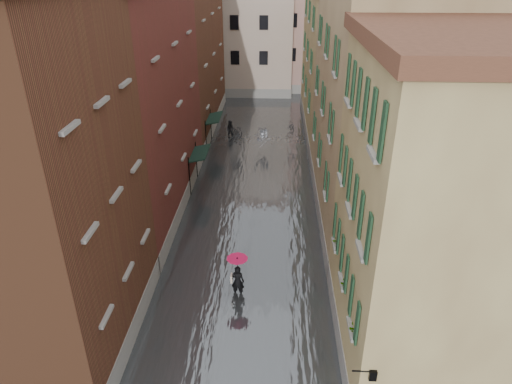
# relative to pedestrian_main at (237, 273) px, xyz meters

# --- Properties ---
(ground) EXTENTS (120.00, 120.00, 0.00)m
(ground) POSITION_rel_pedestrian_main_xyz_m (0.15, -0.85, -1.25)
(ground) COLOR #59595B
(ground) RESTS_ON ground
(floodwater) EXTENTS (10.00, 60.00, 0.20)m
(floodwater) POSITION_rel_pedestrian_main_xyz_m (0.15, 12.15, -1.15)
(floodwater) COLOR #474B4F
(floodwater) RESTS_ON ground
(building_left_near) EXTENTS (6.00, 8.00, 13.00)m
(building_left_near) POSITION_rel_pedestrian_main_xyz_m (-6.85, -2.85, 5.25)
(building_left_near) COLOR brown
(building_left_near) RESTS_ON ground
(building_left_mid) EXTENTS (6.00, 14.00, 12.50)m
(building_left_mid) POSITION_rel_pedestrian_main_xyz_m (-6.85, 8.15, 5.00)
(building_left_mid) COLOR maroon
(building_left_mid) RESTS_ON ground
(building_left_far) EXTENTS (6.00, 16.00, 14.00)m
(building_left_far) POSITION_rel_pedestrian_main_xyz_m (-6.85, 23.15, 5.75)
(building_left_far) COLOR brown
(building_left_far) RESTS_ON ground
(building_right_near) EXTENTS (6.00, 8.00, 11.50)m
(building_right_near) POSITION_rel_pedestrian_main_xyz_m (7.15, -2.85, 4.50)
(building_right_near) COLOR #937A4C
(building_right_near) RESTS_ON ground
(building_right_mid) EXTENTS (6.00, 14.00, 13.00)m
(building_right_mid) POSITION_rel_pedestrian_main_xyz_m (7.15, 8.15, 5.25)
(building_right_mid) COLOR tan
(building_right_mid) RESTS_ON ground
(building_right_far) EXTENTS (6.00, 16.00, 11.50)m
(building_right_far) POSITION_rel_pedestrian_main_xyz_m (7.15, 23.15, 4.50)
(building_right_far) COLOR #937A4C
(building_right_far) RESTS_ON ground
(building_end_cream) EXTENTS (12.00, 9.00, 13.00)m
(building_end_cream) POSITION_rel_pedestrian_main_xyz_m (-2.85, 37.15, 5.25)
(building_end_cream) COLOR #C6B09D
(building_end_cream) RESTS_ON ground
(building_end_pink) EXTENTS (10.00, 9.00, 12.00)m
(building_end_pink) POSITION_rel_pedestrian_main_xyz_m (6.15, 39.15, 4.75)
(building_end_pink) COLOR tan
(building_end_pink) RESTS_ON ground
(awning_near) EXTENTS (1.09, 2.76, 2.80)m
(awning_near) POSITION_rel_pedestrian_main_xyz_m (-3.34, 10.83, 1.21)
(awning_near) COLOR black
(awning_near) RESTS_ON ground
(awning_far) EXTENTS (1.09, 2.95, 2.80)m
(awning_far) POSITION_rel_pedestrian_main_xyz_m (-3.34, 18.18, 1.21)
(awning_far) COLOR black
(awning_far) RESTS_ON ground
(wall_lantern) EXTENTS (0.71, 0.22, 0.35)m
(wall_lantern) POSITION_rel_pedestrian_main_xyz_m (4.48, -6.85, 1.75)
(wall_lantern) COLOR black
(wall_lantern) RESTS_ON ground
(window_planters) EXTENTS (0.59, 5.86, 0.84)m
(window_planters) POSITION_rel_pedestrian_main_xyz_m (4.27, -2.95, 2.26)
(window_planters) COLOR brown
(window_planters) RESTS_ON ground
(pedestrian_main) EXTENTS (0.95, 0.95, 2.06)m
(pedestrian_main) POSITION_rel_pedestrian_main_xyz_m (0.00, 0.00, 0.00)
(pedestrian_main) COLOR black
(pedestrian_main) RESTS_ON ground
(pedestrian_far) EXTENTS (0.87, 0.74, 1.56)m
(pedestrian_far) POSITION_rel_pedestrian_main_xyz_m (-2.27, 20.52, -0.47)
(pedestrian_far) COLOR black
(pedestrian_far) RESTS_ON ground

